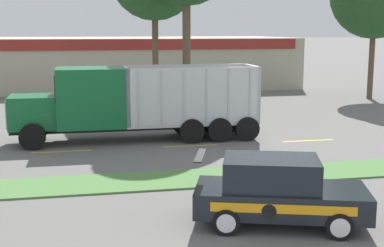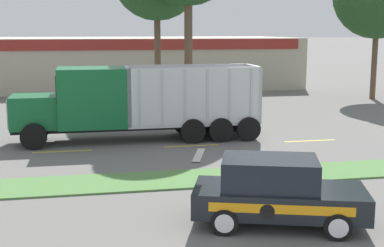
# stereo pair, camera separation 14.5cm
# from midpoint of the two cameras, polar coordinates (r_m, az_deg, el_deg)

# --- Properties ---
(grass_verge) EXTENTS (120.00, 2.19, 0.06)m
(grass_verge) POSITION_cam_midpoint_polar(r_m,az_deg,el_deg) (17.68, -3.87, -6.10)
(grass_verge) COLOR #517F42
(grass_verge) RESTS_ON ground_plane
(centre_line_4) EXTENTS (2.40, 0.14, 0.01)m
(centre_line_4) POSITION_cam_midpoint_polar(r_m,az_deg,el_deg) (22.52, -13.45, -2.90)
(centre_line_4) COLOR yellow
(centre_line_4) RESTS_ON ground_plane
(centre_line_5) EXTENTS (2.40, 0.14, 0.01)m
(centre_line_5) POSITION_cam_midpoint_polar(r_m,az_deg,el_deg) (22.92, 0.16, -2.39)
(centre_line_5) COLOR yellow
(centre_line_5) RESTS_ON ground_plane
(centre_line_6) EXTENTS (2.40, 0.14, 0.01)m
(centre_line_6) POSITION_cam_midpoint_polar(r_m,az_deg,el_deg) (24.54, 12.63, -1.81)
(centre_line_6) COLOR yellow
(centre_line_6) RESTS_ON ground_plane
(dump_truck_lead) EXTENTS (10.91, 2.62, 3.31)m
(dump_truck_lead) POSITION_cam_midpoint_polar(r_m,az_deg,el_deg) (23.92, -7.90, 2.08)
(dump_truck_lead) COLOR black
(dump_truck_lead) RESTS_ON ground_plane
(rally_car) EXTENTS (4.68, 3.07, 1.78)m
(rally_car) POSITION_cam_midpoint_polar(r_m,az_deg,el_deg) (13.82, 9.25, -7.13)
(rally_car) COLOR black
(rally_car) RESTS_ON ground_plane
(store_building_backdrop) EXTENTS (33.61, 12.10, 4.21)m
(store_building_backdrop) POSITION_cam_midpoint_polar(r_m,az_deg,el_deg) (47.33, -10.00, 6.46)
(store_building_backdrop) COLOR #BCB29E
(store_building_backdrop) RESTS_ON ground_plane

